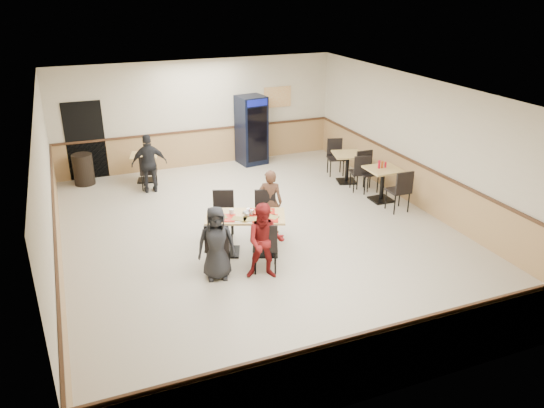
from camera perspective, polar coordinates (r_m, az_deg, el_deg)
name	(u,v)px	position (r m, az deg, el deg)	size (l,w,h in m)	color
ground	(262,234)	(11.26, -1.11, -3.28)	(10.00, 10.00, 0.00)	beige
room_shell	(290,163)	(13.85, 2.00, 4.42)	(10.00, 10.00, 10.00)	silver
main_table	(246,228)	(10.30, -2.85, -2.62)	(1.68, 1.25, 0.81)	black
main_chairs	(243,229)	(10.31, -3.15, -2.75)	(1.89, 2.13, 1.03)	black
diner_woman_left	(216,243)	(9.44, -6.00, -4.21)	(0.67, 0.44, 1.38)	black
diner_woman_right	(265,242)	(9.39, -0.74, -4.06)	(0.69, 0.54, 1.43)	maroon
diner_man_opposite	(270,202)	(11.06, -0.20, 0.22)	(0.51, 0.34, 1.41)	#503122
lone_diner	(149,164)	(13.62, -13.05, 4.26)	(0.88, 0.37, 1.50)	black
tabletop_clutter	(247,215)	(10.13, -2.70, -1.22)	(1.38, 0.90, 0.12)	red
side_table_near	(383,179)	(13.06, 11.81, 2.62)	(0.78, 0.78, 0.82)	black
side_table_near_chair_south	(398,190)	(12.56, 13.42, 1.53)	(0.48, 0.48, 1.04)	black
side_table_near_chair_north	(368,172)	(13.58, 10.30, 3.43)	(0.48, 0.48, 1.04)	black
side_table_far	(347,163)	(14.14, 8.10, 4.36)	(0.91, 0.91, 0.79)	black
side_table_far_chair_south	(360,172)	(13.63, 9.40, 3.46)	(0.46, 0.46, 1.00)	black
side_table_far_chair_north	(336,157)	(14.67, 6.89, 5.01)	(0.46, 0.46, 1.00)	black
condiment_caddy	(382,164)	(12.96, 11.70, 4.19)	(0.23, 0.06, 0.20)	red
back_table	(145,163)	(14.49, -13.53, 4.27)	(0.84, 0.84, 0.74)	black
back_table_chair_lone	(149,171)	(13.94, -13.12, 3.46)	(0.43, 0.43, 0.94)	black
pepsi_cooler	(252,130)	(15.44, -2.22, 7.95)	(0.84, 0.84, 1.97)	black
trash_bin	(83,169)	(14.73, -19.62, 3.53)	(0.52, 0.52, 0.82)	black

